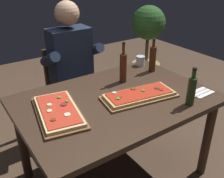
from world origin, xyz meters
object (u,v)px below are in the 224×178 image
at_px(pizza_rectangular_front, 139,95).
at_px(diner_chair, 69,86).
at_px(vinegar_bottle_green, 191,90).
at_px(oil_bottle_amber, 123,67).
at_px(seated_diner, 73,66).
at_px(potted_plant_corner, 147,43).
at_px(pizza_rectangular_left, 58,111).
at_px(wine_bottle_dark, 153,58).
at_px(dining_table, 116,109).
at_px(tumbler_near_camera, 140,61).

xyz_separation_m(pizza_rectangular_front, diner_chair, (-0.12, 0.95, -0.27)).
bearing_deg(vinegar_bottle_green, oil_bottle_amber, 105.77).
bearing_deg(seated_diner, potted_plant_corner, 18.42).
height_order(vinegar_bottle_green, potted_plant_corner, potted_plant_corner).
xyz_separation_m(pizza_rectangular_left, wine_bottle_dark, (0.99, 0.20, 0.10)).
distance_m(dining_table, potted_plant_corner, 1.80).
bearing_deg(dining_table, oil_bottle_amber, 42.94).
xyz_separation_m(vinegar_bottle_green, seated_diner, (-0.34, 1.10, -0.11)).
bearing_deg(diner_chair, tumbler_near_camera, -40.77).
relative_size(vinegar_bottle_green, seated_diner, 0.20).
xyz_separation_m(pizza_rectangular_front, pizza_rectangular_left, (-0.57, 0.13, 0.00)).
xyz_separation_m(wine_bottle_dark, vinegar_bottle_green, (-0.19, -0.60, -0.01)).
bearing_deg(pizza_rectangular_left, wine_bottle_dark, 11.22).
bearing_deg(oil_bottle_amber, seated_diner, 108.63).
distance_m(vinegar_bottle_green, diner_chair, 1.32).
bearing_deg(tumbler_near_camera, wine_bottle_dark, -91.30).
bearing_deg(vinegar_bottle_green, diner_chair, 105.59).
distance_m(dining_table, pizza_rectangular_left, 0.45).
xyz_separation_m(vinegar_bottle_green, potted_plant_corner, (0.99, 1.55, -0.22)).
bearing_deg(dining_table, wine_bottle_dark, 22.25).
xyz_separation_m(oil_bottle_amber, potted_plant_corner, (1.15, 0.99, -0.24)).
distance_m(dining_table, seated_diner, 0.74).
bearing_deg(seated_diner, pizza_rectangular_left, -123.09).
xyz_separation_m(pizza_rectangular_front, vinegar_bottle_green, (0.23, -0.27, 0.09)).
bearing_deg(pizza_rectangular_left, tumbler_near_camera, 19.91).
distance_m(wine_bottle_dark, tumbler_near_camera, 0.18).
height_order(wine_bottle_dark, vinegar_bottle_green, wine_bottle_dark).
distance_m(pizza_rectangular_left, wine_bottle_dark, 1.02).
bearing_deg(pizza_rectangular_left, vinegar_bottle_green, -26.46).
distance_m(tumbler_near_camera, seated_diner, 0.64).
xyz_separation_m(wine_bottle_dark, diner_chair, (-0.53, 0.63, -0.37)).
distance_m(pizza_rectangular_front, potted_plant_corner, 1.77).
bearing_deg(wine_bottle_dark, vinegar_bottle_green, -107.95).
bearing_deg(tumbler_near_camera, dining_table, -145.07).
distance_m(pizza_rectangular_front, tumbler_near_camera, 0.65).
xyz_separation_m(vinegar_bottle_green, diner_chair, (-0.34, 1.22, -0.36)).
bearing_deg(wine_bottle_dark, potted_plant_corner, 50.04).
relative_size(dining_table, pizza_rectangular_left, 2.54).
height_order(vinegar_bottle_green, diner_chair, vinegar_bottle_green).
bearing_deg(seated_diner, wine_bottle_dark, -43.54).
bearing_deg(potted_plant_corner, wine_bottle_dark, -129.96).
xyz_separation_m(wine_bottle_dark, tumbler_near_camera, (0.00, 0.16, -0.08)).
distance_m(pizza_rectangular_front, oil_bottle_amber, 0.32).
relative_size(seated_diner, potted_plant_corner, 1.18).
bearing_deg(diner_chair, wine_bottle_dark, -49.61).
xyz_separation_m(pizza_rectangular_left, vinegar_bottle_green, (0.80, -0.40, 0.09)).
height_order(dining_table, potted_plant_corner, potted_plant_corner).
bearing_deg(oil_bottle_amber, diner_chair, 105.43).
bearing_deg(diner_chair, pizza_rectangular_left, -119.11).
relative_size(pizza_rectangular_front, pizza_rectangular_left, 1.05).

